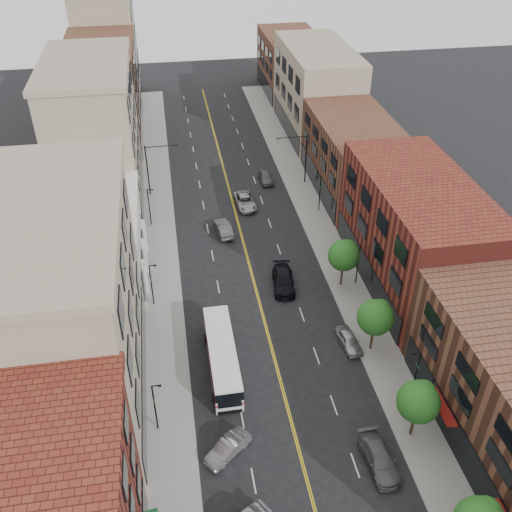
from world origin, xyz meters
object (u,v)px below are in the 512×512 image
car_lane_behind (223,228)px  car_lane_a (283,280)px  city_bus (222,355)px  car_parked_mid (379,459)px  car_parked_far (349,341)px  car_angle_b (228,448)px  car_lane_c (266,177)px  car_lane_b (245,201)px

car_lane_behind → car_lane_a: (5.20, -11.67, 0.04)m
city_bus → car_parked_mid: bearing=-48.5°
city_bus → car_lane_a: size_ratio=1.98×
city_bus → car_lane_a: (7.99, 10.98, -0.84)m
city_bus → car_parked_far: city_bus is taller
car_angle_b → car_lane_c: car_lane_c is taller
city_bus → car_lane_c: (10.44, 35.29, -0.92)m
city_bus → car_lane_c: bearing=73.5°
car_angle_b → car_lane_b: car_lane_b is taller
car_lane_behind → car_lane_b: (3.64, 6.22, -0.03)m
city_bus → car_lane_b: city_bus is taller
car_lane_b → car_parked_mid: bearing=-88.8°
car_parked_mid → car_lane_c: bearing=86.7°
car_parked_far → car_lane_a: (-4.35, 10.10, 0.13)m
car_lane_behind → car_lane_b: size_ratio=0.88×
car_parked_far → car_lane_c: size_ratio=0.93×
car_parked_mid → car_lane_behind: 35.67m
car_lane_a → city_bus: bearing=-119.6°
city_bus → car_parked_mid: 16.22m
city_bus → car_parked_mid: (10.74, -12.13, -0.91)m
car_lane_b → car_lane_c: car_lane_b is taller
city_bus → car_lane_b: (6.44, 28.86, -0.91)m
city_bus → car_parked_far: (12.34, 0.87, -0.97)m
car_lane_behind → car_lane_a: 12.77m
car_lane_behind → car_lane_b: car_lane_behind is taller
city_bus → car_lane_behind: (2.80, 22.65, -0.88)m
car_angle_b → car_lane_c: 45.85m
car_lane_behind → car_parked_mid: bearing=95.4°
car_parked_far → car_lane_c: bearing=87.9°
car_parked_mid → car_parked_far: 13.10m
car_angle_b → car_lane_b: size_ratio=0.78×
car_lane_c → car_angle_b: bearing=-105.2°
car_angle_b → car_lane_behind: bearing=134.8°
car_lane_c → car_lane_a: bearing=-96.9°
city_bus → car_angle_b: size_ratio=2.65×
car_angle_b → car_parked_mid: size_ratio=0.81×
car_parked_far → car_angle_b: bearing=-147.5°
city_bus → car_parked_mid: size_ratio=2.16×
car_angle_b → car_lane_behind: size_ratio=0.89×
car_parked_mid → city_bus: bearing=127.8°
car_parked_far → car_lane_b: size_ratio=0.75×
car_lane_b → car_lane_behind: bearing=-125.2°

